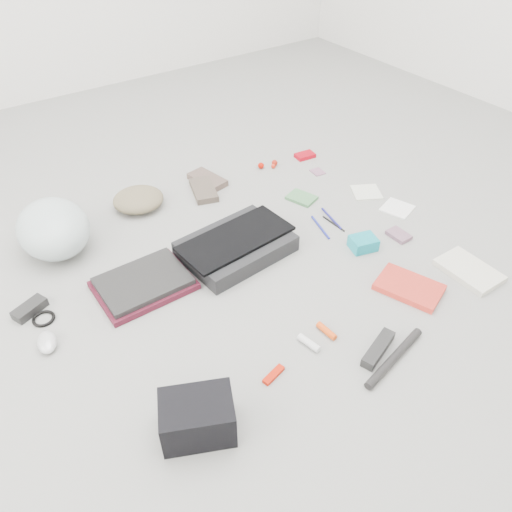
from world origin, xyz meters
TOP-DOWN VIEW (x-y plane):
  - ground_plane at (0.00, 0.00)m, footprint 4.00×4.00m
  - messenger_bag at (-0.02, 0.11)m, footprint 0.42×0.31m
  - bag_flap at (-0.02, 0.11)m, footprint 0.45×0.23m
  - laptop_sleeve at (-0.39, 0.13)m, footprint 0.32×0.24m
  - laptop at (-0.39, 0.13)m, footprint 0.30×0.22m
  - bike_helmet at (-0.56, 0.52)m, footprint 0.28×0.34m
  - beanie at (-0.19, 0.61)m, footprint 0.26×0.25m
  - mitten_left at (0.10, 0.55)m, footprint 0.15×0.21m
  - mitten_right at (0.15, 0.61)m, footprint 0.13×0.20m
  - power_brick at (-0.75, 0.24)m, footprint 0.12×0.09m
  - cable_coil at (-0.73, 0.18)m, footprint 0.08×0.08m
  - mouse at (-0.75, 0.06)m, footprint 0.08×0.11m
  - camera_bag at (-0.51, -0.46)m, footprint 0.23×0.20m
  - multitool at (-0.24, -0.43)m, footprint 0.08×0.04m
  - toiletry_tube_white at (-0.08, -0.40)m, footprint 0.04×0.08m
  - toiletry_tube_orange at (-0.00, -0.40)m, footprint 0.03×0.08m
  - u_lock at (0.08, -0.55)m, footprint 0.16×0.09m
  - bike_pump at (0.09, -0.60)m, footprint 0.29×0.09m
  - book_red at (0.37, -0.41)m, footprint 0.21×0.26m
  - book_white at (0.62, -0.47)m, footprint 0.15×0.22m
  - notepad at (0.42, 0.25)m, footprint 0.12×0.14m
  - pen_blue at (0.35, 0.04)m, footprint 0.05×0.16m
  - pen_black at (0.41, 0.03)m, footprint 0.01×0.13m
  - pen_navy at (0.43, 0.06)m, footprint 0.04×0.16m
  - accordion_wallet at (0.40, -0.15)m, footprint 0.11×0.10m
  - card_deck at (0.57, -0.18)m, footprint 0.06×0.09m
  - napkin_top at (0.69, 0.13)m, footprint 0.16×0.16m
  - napkin_bottom at (0.71, -0.04)m, footprint 0.15×0.15m
  - lollipop_a at (0.43, 0.57)m, footprint 0.03×0.03m
  - lollipop_b at (0.48, 0.54)m, footprint 0.03×0.03m
  - lollipop_c at (0.50, 0.56)m, footprint 0.04×0.04m
  - altoids_tin at (0.67, 0.54)m, footprint 0.10×0.07m
  - stamp_sheet at (0.63, 0.39)m, footprint 0.06×0.07m

SIDE VIEW (x-z plane):
  - ground_plane at x=0.00m, z-range 0.00..0.00m
  - stamp_sheet at x=0.63m, z-range 0.00..0.00m
  - napkin_bottom at x=0.71m, z-range 0.00..0.01m
  - napkin_top at x=0.69m, z-range 0.00..0.01m
  - pen_black at x=0.41m, z-range 0.00..0.01m
  - pen_navy at x=0.43m, z-range 0.00..0.01m
  - pen_blue at x=0.35m, z-range 0.00..0.01m
  - cable_coil at x=-0.73m, z-range 0.00..0.01m
  - multitool at x=-0.24m, z-range 0.00..0.01m
  - notepad at x=0.42m, z-range 0.00..0.01m
  - card_deck at x=0.57m, z-range 0.00..0.02m
  - altoids_tin at x=0.67m, z-range 0.00..0.02m
  - toiletry_tube_orange at x=0.00m, z-range 0.00..0.02m
  - lollipop_b at x=0.48m, z-range 0.00..0.02m
  - laptop_sleeve at x=-0.39m, z-range 0.00..0.02m
  - book_white at x=0.62m, z-range 0.00..0.02m
  - toiletry_tube_white at x=-0.08m, z-range 0.00..0.02m
  - book_red at x=0.37m, z-range 0.00..0.02m
  - bike_pump at x=0.09m, z-range 0.00..0.03m
  - mitten_right at x=0.15m, z-range 0.00..0.03m
  - mitten_left at x=0.10m, z-range 0.00..0.03m
  - lollipop_c at x=0.50m, z-range 0.00..0.03m
  - lollipop_a at x=0.43m, z-range 0.00..0.03m
  - power_brick at x=-0.75m, z-range 0.00..0.03m
  - u_lock at x=0.08m, z-range 0.00..0.03m
  - mouse at x=-0.75m, z-range 0.00..0.04m
  - accordion_wallet at x=0.40m, z-range 0.00..0.05m
  - laptop at x=-0.39m, z-range 0.02..0.04m
  - messenger_bag at x=-0.02m, z-range 0.00..0.07m
  - beanie at x=-0.19m, z-range 0.00..0.08m
  - camera_bag at x=-0.51m, z-range 0.00..0.12m
  - bag_flap at x=-0.02m, z-range 0.07..0.08m
  - bike_helmet at x=-0.56m, z-range 0.00..0.20m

